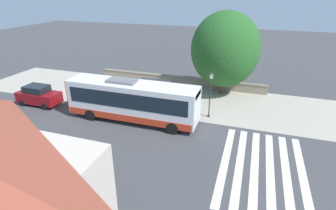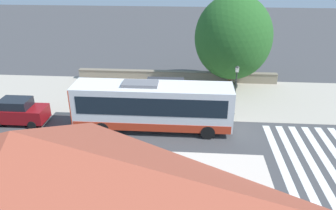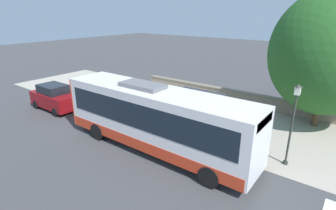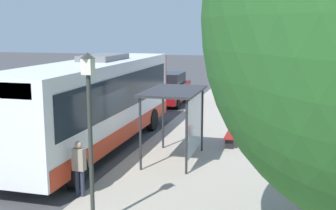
# 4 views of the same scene
# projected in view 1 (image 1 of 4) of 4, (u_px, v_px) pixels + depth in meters

# --- Properties ---
(ground_plane) EXTENTS (120.00, 120.00, 0.00)m
(ground_plane) POSITION_uv_depth(u_px,v_px,m) (153.00, 115.00, 24.03)
(ground_plane) COLOR #424244
(ground_plane) RESTS_ON ground
(sidewalk_plaza) EXTENTS (9.00, 44.00, 0.02)m
(sidewalk_plaza) POSITION_uv_depth(u_px,v_px,m) (168.00, 97.00, 27.92)
(sidewalk_plaza) COLOR #ADA393
(sidewalk_plaza) RESTS_ON ground
(crosswalk_stripes) EXTENTS (9.00, 5.25, 0.01)m
(crosswalk_stripes) POSITION_uv_depth(u_px,v_px,m) (262.00, 168.00, 16.92)
(crosswalk_stripes) COLOR silver
(crosswalk_stripes) RESTS_ON ground
(stone_wall) EXTENTS (0.60, 20.00, 1.05)m
(stone_wall) POSITION_uv_depth(u_px,v_px,m) (179.00, 81.00, 31.22)
(stone_wall) COLOR gray
(stone_wall) RESTS_ON ground
(bus) EXTENTS (2.63, 11.34, 3.64)m
(bus) POSITION_uv_depth(u_px,v_px,m) (132.00, 100.00, 22.28)
(bus) COLOR white
(bus) RESTS_ON ground
(bus_shelter) EXTENTS (1.85, 3.02, 2.56)m
(bus_shelter) POSITION_uv_depth(u_px,v_px,m) (154.00, 85.00, 24.96)
(bus_shelter) COLOR #2D2D33
(bus_shelter) RESTS_ON ground
(pedestrian) EXTENTS (0.34, 0.22, 1.62)m
(pedestrian) POSITION_uv_depth(u_px,v_px,m) (188.00, 110.00, 22.70)
(pedestrian) COLOR #2D3347
(pedestrian) RESTS_ON ground
(bench) EXTENTS (0.40, 1.77, 0.88)m
(bench) POSITION_uv_depth(u_px,v_px,m) (137.00, 92.00, 27.82)
(bench) COLOR maroon
(bench) RESTS_ON ground
(street_lamp_near) EXTENTS (0.28, 0.28, 4.15)m
(street_lamp_near) POSITION_uv_depth(u_px,v_px,m) (210.00, 91.00, 22.61)
(street_lamp_near) COLOR #2D332D
(street_lamp_near) RESTS_ON ground
(shade_tree) EXTENTS (7.04, 7.04, 8.71)m
(shade_tree) POSITION_uv_depth(u_px,v_px,m) (225.00, 50.00, 26.90)
(shade_tree) COLOR brown
(shade_tree) RESTS_ON ground
(parked_car_behind_bus) EXTENTS (1.97, 4.20, 1.96)m
(parked_car_behind_bus) POSITION_uv_depth(u_px,v_px,m) (39.00, 95.00, 25.78)
(parked_car_behind_bus) COLOR maroon
(parked_car_behind_bus) RESTS_ON ground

